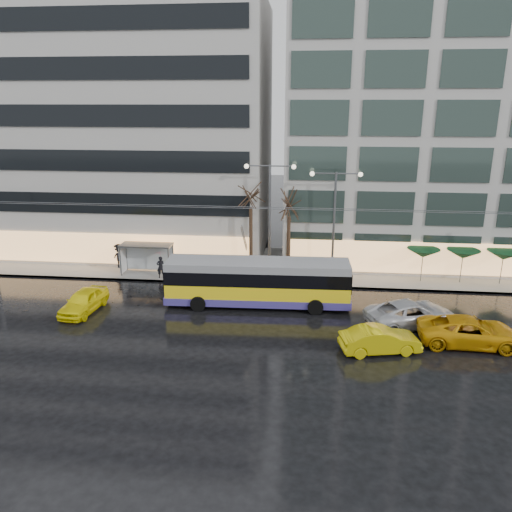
# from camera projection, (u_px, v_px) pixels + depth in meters

# --- Properties ---
(ground) EXTENTS (140.00, 140.00, 0.00)m
(ground) POSITION_uv_depth(u_px,v_px,m) (223.00, 337.00, 30.42)
(ground) COLOR black
(ground) RESTS_ON ground
(sidewalk) EXTENTS (80.00, 10.00, 0.15)m
(sidewalk) POSITION_uv_depth(u_px,v_px,m) (272.00, 265.00, 43.49)
(sidewalk) COLOR gray
(sidewalk) RESTS_ON ground
(kerb) EXTENTS (80.00, 0.10, 0.15)m
(kerb) POSITION_uv_depth(u_px,v_px,m) (267.00, 285.00, 38.79)
(kerb) COLOR slate
(kerb) RESTS_ON ground
(building_left) EXTENTS (34.00, 14.00, 22.00)m
(building_left) POSITION_uv_depth(u_px,v_px,m) (85.00, 130.00, 46.71)
(building_left) COLOR #B5B1AD
(building_left) RESTS_ON sidewalk
(building_right) EXTENTS (32.00, 14.00, 25.00)m
(building_right) POSITION_uv_depth(u_px,v_px,m) (475.00, 114.00, 42.84)
(building_right) COLOR #B5B1AD
(building_right) RESTS_ON sidewalk
(trolleybus) EXTENTS (12.79, 5.07, 5.89)m
(trolleybus) POSITION_uv_depth(u_px,v_px,m) (258.00, 284.00, 34.68)
(trolleybus) COLOR yellow
(trolleybus) RESTS_ON ground
(catenary) EXTENTS (42.24, 5.12, 7.00)m
(catenary) POSITION_uv_depth(u_px,v_px,m) (253.00, 236.00, 36.59)
(catenary) COLOR #595B60
(catenary) RESTS_ON ground
(bus_shelter) EXTENTS (4.20, 1.60, 2.51)m
(bus_shelter) POSITION_uv_depth(u_px,v_px,m) (143.00, 252.00, 40.80)
(bus_shelter) COLOR #595B60
(bus_shelter) RESTS_ON sidewalk
(street_lamp_near) EXTENTS (3.96, 0.36, 9.03)m
(street_lamp_near) POSITION_uv_depth(u_px,v_px,m) (270.00, 206.00, 38.70)
(street_lamp_near) COLOR #595B60
(street_lamp_near) RESTS_ON sidewalk
(street_lamp_far) EXTENTS (3.96, 0.36, 8.53)m
(street_lamp_far) POSITION_uv_depth(u_px,v_px,m) (334.00, 210.00, 38.29)
(street_lamp_far) COLOR #595B60
(street_lamp_far) RESTS_ON sidewalk
(tree_a) EXTENTS (3.20, 3.20, 8.40)m
(tree_a) POSITION_uv_depth(u_px,v_px,m) (251.00, 191.00, 38.71)
(tree_a) COLOR black
(tree_a) RESTS_ON sidewalk
(tree_b) EXTENTS (3.20, 3.20, 7.70)m
(tree_b) POSITION_uv_depth(u_px,v_px,m) (289.00, 200.00, 38.81)
(tree_b) COLOR black
(tree_b) RESTS_ON sidewalk
(parasol_a) EXTENTS (2.50, 2.50, 2.65)m
(parasol_a) POSITION_uv_depth(u_px,v_px,m) (423.00, 253.00, 38.76)
(parasol_a) COLOR #595B60
(parasol_a) RESTS_ON sidewalk
(parasol_b) EXTENTS (2.50, 2.50, 2.65)m
(parasol_b) POSITION_uv_depth(u_px,v_px,m) (463.00, 254.00, 38.47)
(parasol_b) COLOR #595B60
(parasol_b) RESTS_ON sidewalk
(parasol_c) EXTENTS (2.50, 2.50, 2.65)m
(parasol_c) POSITION_uv_depth(u_px,v_px,m) (504.00, 255.00, 38.17)
(parasol_c) COLOR #595B60
(parasol_c) RESTS_ON sidewalk
(taxi_a) EXTENTS (2.23, 4.66, 1.54)m
(taxi_a) POSITION_uv_depth(u_px,v_px,m) (84.00, 301.00, 33.82)
(taxi_a) COLOR #FFEE0D
(taxi_a) RESTS_ON ground
(taxi_b) EXTENTS (4.79, 2.54, 1.50)m
(taxi_b) POSITION_uv_depth(u_px,v_px,m) (380.00, 340.00, 28.38)
(taxi_b) COLOR #D7C20B
(taxi_b) RESTS_ON ground
(taxi_c) EXTENTS (6.01, 2.93, 1.65)m
(taxi_c) POSITION_uv_depth(u_px,v_px,m) (470.00, 331.00, 29.25)
(taxi_c) COLOR orange
(taxi_c) RESTS_ON ground
(sedan_silver) EXTENTS (6.42, 4.68, 1.62)m
(sedan_silver) POSITION_uv_depth(u_px,v_px,m) (411.00, 313.00, 31.78)
(sedan_silver) COLOR silver
(sedan_silver) RESTS_ON ground
(pedestrian_a) EXTENTS (1.27, 1.28, 2.19)m
(pedestrian_a) POSITION_uv_depth(u_px,v_px,m) (160.00, 261.00, 39.77)
(pedestrian_a) COLOR black
(pedestrian_a) RESTS_ON sidewalk
(pedestrian_b) EXTENTS (1.00, 0.88, 1.74)m
(pedestrian_b) POSITION_uv_depth(u_px,v_px,m) (197.00, 259.00, 42.02)
(pedestrian_b) COLOR black
(pedestrian_b) RESTS_ON sidewalk
(pedestrian_c) EXTENTS (1.33, 0.98, 2.11)m
(pedestrian_c) POSITION_uv_depth(u_px,v_px,m) (119.00, 255.00, 42.31)
(pedestrian_c) COLOR black
(pedestrian_c) RESTS_ON sidewalk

